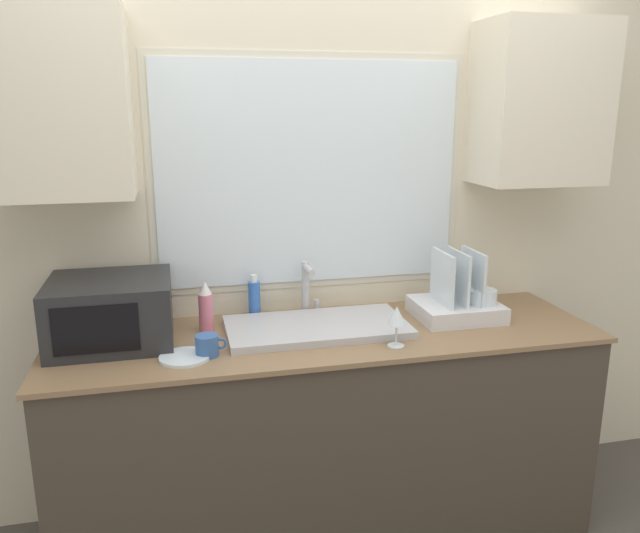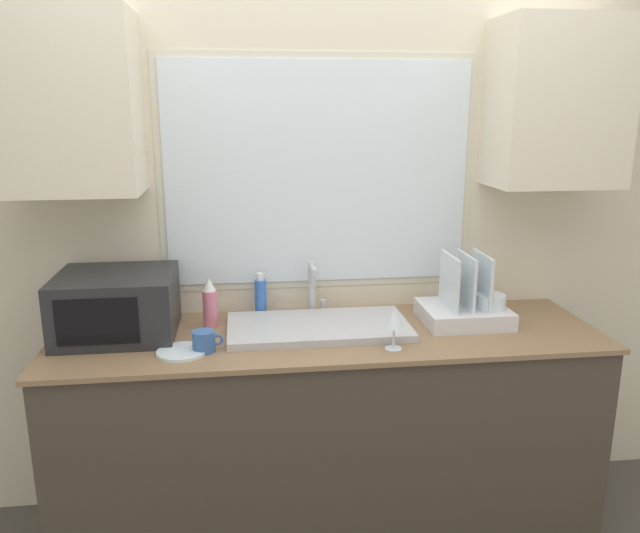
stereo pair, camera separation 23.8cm
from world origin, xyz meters
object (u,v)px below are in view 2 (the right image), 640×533
(faucet, at_px, (313,285))
(soap_bottle, at_px, (261,297))
(spray_bottle, at_px, (210,303))
(dish_rack, at_px, (466,307))
(wine_glass, at_px, (394,320))
(mug_near_sink, at_px, (204,341))
(microwave, at_px, (117,305))

(faucet, bearing_deg, soap_bottle, 174.91)
(spray_bottle, bearing_deg, dish_rack, -4.62)
(wine_glass, bearing_deg, dish_rack, 34.15)
(mug_near_sink, bearing_deg, soap_bottle, 60.21)
(microwave, height_order, mug_near_sink, microwave)
(dish_rack, height_order, mug_near_sink, dish_rack)
(dish_rack, distance_m, spray_bottle, 1.06)
(mug_near_sink, bearing_deg, faucet, 39.30)
(microwave, bearing_deg, mug_near_sink, -32.80)
(soap_bottle, xyz_separation_m, wine_glass, (0.47, -0.45, 0.03))
(spray_bottle, relative_size, mug_near_sink, 1.81)
(faucet, distance_m, spray_bottle, 0.45)
(mug_near_sink, bearing_deg, dish_rack, 9.77)
(microwave, relative_size, wine_glass, 2.86)
(faucet, relative_size, soap_bottle, 1.24)
(faucet, relative_size, microwave, 0.52)
(microwave, distance_m, wine_glass, 1.08)
(microwave, relative_size, soap_bottle, 2.39)
(spray_bottle, bearing_deg, microwave, -172.47)
(faucet, bearing_deg, mug_near_sink, -140.70)
(faucet, xyz_separation_m, wine_glass, (0.25, -0.43, -0.02))
(mug_near_sink, bearing_deg, microwave, 147.20)
(faucet, bearing_deg, wine_glass, -60.35)
(faucet, height_order, microwave, microwave)
(mug_near_sink, bearing_deg, wine_glass, -5.59)
(microwave, xyz_separation_m, spray_bottle, (0.36, 0.05, -0.02))
(spray_bottle, bearing_deg, wine_glass, -26.26)
(faucet, bearing_deg, microwave, -169.65)
(dish_rack, relative_size, wine_glass, 2.21)
(spray_bottle, relative_size, soap_bottle, 1.10)
(spray_bottle, height_order, soap_bottle, spray_bottle)
(microwave, xyz_separation_m, mug_near_sink, (0.34, -0.22, -0.08))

